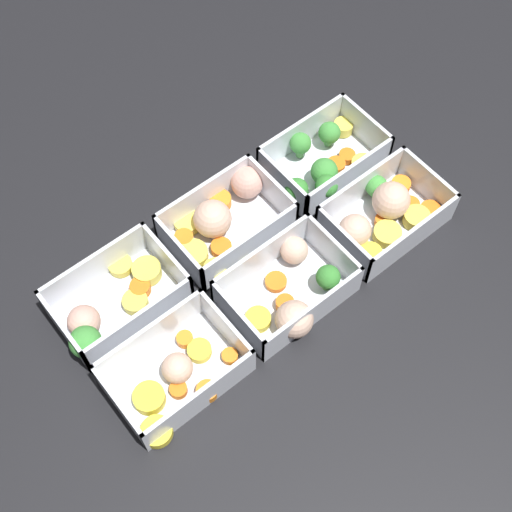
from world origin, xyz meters
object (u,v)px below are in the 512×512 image
container_near_center (291,292)px  container_far_left (111,306)px  container_far_right (323,161)px  container_near_right (384,214)px  container_near_left (175,374)px  container_far_center (223,219)px

container_near_center → container_far_left: 0.23m
container_far_left → container_far_right: bearing=0.0°
container_far_left → container_near_center: bearing=-34.2°
container_near_right → container_far_left: bearing=162.1°
container_near_left → container_near_center: size_ratio=1.03×
container_near_left → container_far_center: (0.18, 0.14, 0.00)m
container_near_right → container_far_left: 0.38m
container_near_center → container_near_right: (0.17, 0.01, -0.00)m
container_far_center → container_far_left: bearing=-176.0°
container_far_left → container_far_center: (0.19, 0.01, 0.00)m
container_near_right → container_far_center: (-0.17, 0.13, -0.00)m
container_near_center → container_far_right: size_ratio=0.94×
container_far_left → container_far_right: size_ratio=0.97×
container_near_center → container_far_left: size_ratio=0.97×
container_far_center → container_far_right: bearing=-4.5°
container_far_right → container_near_center: bearing=-142.7°
container_near_right → container_far_center: same height
container_far_right → container_far_left: bearing=-180.0°
container_near_left → container_far_right: (0.34, 0.12, 0.00)m
container_near_left → container_far_left: bearing=94.9°
container_near_left → container_near_right: 0.35m
container_far_center → container_near_left: bearing=-142.5°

